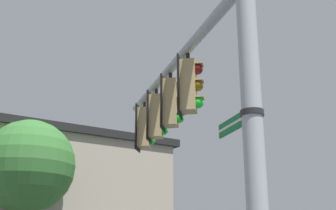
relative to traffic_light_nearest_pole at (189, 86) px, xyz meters
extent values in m
cylinder|color=#ADB2B7|center=(2.24, 1.15, -1.92)|extent=(0.29, 0.29, 6.69)
cylinder|color=#ADB2B7|center=(-0.79, -0.43, 0.80)|extent=(6.16, 3.34, 0.21)
cylinder|color=black|center=(0.00, -0.02, 0.61)|extent=(0.08, 0.08, 0.18)
cube|color=tan|center=(0.00, -0.02, -0.01)|extent=(0.36, 0.30, 1.05)
sphere|color=#590F0F|center=(0.00, 0.17, 0.34)|extent=(0.22, 0.22, 0.22)
cube|color=tan|center=(0.00, 0.19, 0.44)|extent=(0.24, 0.20, 0.03)
sphere|color=brown|center=(0.00, 0.17, -0.01)|extent=(0.22, 0.22, 0.22)
cube|color=tan|center=(0.00, 0.19, 0.09)|extent=(0.24, 0.20, 0.03)
sphere|color=#1EE533|center=(0.00, 0.17, -0.36)|extent=(0.22, 0.22, 0.22)
cube|color=tan|center=(0.00, 0.19, -0.26)|extent=(0.24, 0.20, 0.03)
cube|color=black|center=(0.00, -0.19, -0.01)|extent=(0.54, 0.03, 1.22)
cylinder|color=black|center=(-1.00, -0.54, 0.61)|extent=(0.08, 0.08, 0.18)
cube|color=tan|center=(-1.00, -0.54, -0.01)|extent=(0.36, 0.30, 1.05)
sphere|color=#590F0F|center=(-1.00, -0.35, 0.34)|extent=(0.22, 0.22, 0.22)
cube|color=tan|center=(-1.00, -0.33, 0.44)|extent=(0.24, 0.20, 0.03)
sphere|color=brown|center=(-1.00, -0.35, -0.01)|extent=(0.22, 0.22, 0.22)
cube|color=tan|center=(-1.00, -0.33, 0.09)|extent=(0.24, 0.20, 0.03)
sphere|color=#1EE533|center=(-1.00, -0.35, -0.36)|extent=(0.22, 0.22, 0.22)
cube|color=tan|center=(-1.00, -0.33, -0.26)|extent=(0.24, 0.20, 0.03)
cube|color=black|center=(-1.00, -0.71, -0.01)|extent=(0.54, 0.03, 1.22)
cylinder|color=black|center=(-2.00, -1.06, 0.61)|extent=(0.08, 0.08, 0.18)
cube|color=tan|center=(-2.00, -1.06, -0.01)|extent=(0.36, 0.30, 1.05)
sphere|color=#590F0F|center=(-2.00, -0.87, 0.34)|extent=(0.22, 0.22, 0.22)
cube|color=tan|center=(-2.00, -0.85, 0.44)|extent=(0.24, 0.20, 0.03)
sphere|color=brown|center=(-2.00, -0.87, -0.01)|extent=(0.22, 0.22, 0.22)
cube|color=tan|center=(-2.00, -0.85, 0.09)|extent=(0.24, 0.20, 0.03)
sphere|color=#1EE533|center=(-2.00, -0.87, -0.36)|extent=(0.22, 0.22, 0.22)
cube|color=tan|center=(-2.00, -0.85, -0.26)|extent=(0.24, 0.20, 0.03)
cube|color=black|center=(-2.00, -1.23, -0.01)|extent=(0.54, 0.03, 1.22)
cylinder|color=black|center=(-3.00, -1.58, 0.61)|extent=(0.08, 0.08, 0.18)
cube|color=tan|center=(-3.00, -1.58, -0.01)|extent=(0.36, 0.30, 1.05)
sphere|color=#590F0F|center=(-3.00, -1.40, 0.34)|extent=(0.22, 0.22, 0.22)
cube|color=tan|center=(-3.00, -1.38, 0.44)|extent=(0.24, 0.20, 0.03)
sphere|color=brown|center=(-3.00, -1.40, -0.01)|extent=(0.22, 0.22, 0.22)
cube|color=tan|center=(-3.00, -1.38, 0.09)|extent=(0.24, 0.20, 0.03)
sphere|color=#1EE533|center=(-3.00, -1.40, -0.36)|extent=(0.22, 0.22, 0.22)
cube|color=tan|center=(-3.00, -1.38, -0.26)|extent=(0.24, 0.20, 0.03)
cube|color=black|center=(-3.00, -1.75, -0.01)|extent=(0.54, 0.03, 1.22)
cube|color=#147238|center=(1.68, 0.85, -1.27)|extent=(0.85, 0.46, 0.22)
cube|color=white|center=(1.68, 0.84, -1.27)|extent=(0.84, 0.44, 0.04)
cylinder|color=#262626|center=(2.24, 1.15, -1.27)|extent=(0.33, 0.33, 0.08)
sphere|color=#387533|center=(-5.66, -6.10, -0.42)|extent=(3.08, 3.08, 3.08)
camera|label=1|loc=(8.47, 1.04, -3.09)|focal=49.22mm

